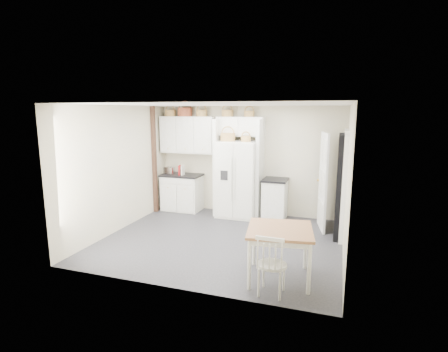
% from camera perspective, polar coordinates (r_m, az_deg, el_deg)
% --- Properties ---
extents(floor, '(4.50, 4.50, 0.00)m').
position_cam_1_polar(floor, '(6.94, -0.41, -10.40)').
color(floor, '#24232A').
rests_on(floor, ground).
extents(ceiling, '(4.50, 4.50, 0.00)m').
position_cam_1_polar(ceiling, '(6.48, -0.44, 11.59)').
color(ceiling, white).
rests_on(ceiling, wall_back).
extents(wall_back, '(4.50, 0.00, 4.50)m').
position_cam_1_polar(wall_back, '(8.48, 3.97, 2.53)').
color(wall_back, beige).
rests_on(wall_back, floor).
extents(wall_left, '(0.00, 4.00, 4.00)m').
position_cam_1_polar(wall_left, '(7.61, -16.66, 1.18)').
color(wall_left, beige).
rests_on(wall_left, floor).
extents(wall_right, '(0.00, 4.00, 4.00)m').
position_cam_1_polar(wall_right, '(6.25, 19.50, -0.98)').
color(wall_right, beige).
rests_on(wall_right, floor).
extents(refrigerator, '(0.93, 0.75, 1.80)m').
position_cam_1_polar(refrigerator, '(8.25, 2.31, -0.49)').
color(refrigerator, white).
rests_on(refrigerator, floor).
extents(base_cab_left, '(0.95, 0.60, 0.88)m').
position_cam_1_polar(base_cab_left, '(8.92, -6.83, -2.76)').
color(base_cab_left, white).
rests_on(base_cab_left, floor).
extents(base_cab_right, '(0.52, 0.62, 0.91)m').
position_cam_1_polar(base_cab_right, '(8.21, 8.30, -3.86)').
color(base_cab_right, white).
rests_on(base_cab_right, floor).
extents(dining_table, '(1.07, 1.07, 0.78)m').
position_cam_1_polar(dining_table, '(5.40, 9.01, -12.39)').
color(dining_table, brown).
rests_on(dining_table, floor).
extents(windsor_chair, '(0.42, 0.39, 0.85)m').
position_cam_1_polar(windsor_chair, '(4.95, 7.81, -14.17)').
color(windsor_chair, white).
rests_on(windsor_chair, floor).
extents(counter_left, '(0.99, 0.64, 0.04)m').
position_cam_1_polar(counter_left, '(8.82, -6.90, 0.15)').
color(counter_left, black).
rests_on(counter_left, base_cab_left).
extents(counter_right, '(0.56, 0.66, 0.04)m').
position_cam_1_polar(counter_right, '(8.10, 8.39, -0.62)').
color(counter_right, black).
rests_on(counter_right, base_cab_right).
extents(toaster, '(0.28, 0.19, 0.18)m').
position_cam_1_polar(toaster, '(8.87, -8.90, 0.87)').
color(toaster, silver).
rests_on(toaster, counter_left).
extents(cookbook_red, '(0.07, 0.16, 0.24)m').
position_cam_1_polar(cookbook_red, '(8.74, -7.26, 0.96)').
color(cookbook_red, '#B41515').
rests_on(cookbook_red, counter_left).
extents(cookbook_cream, '(0.04, 0.16, 0.24)m').
position_cam_1_polar(cookbook_cream, '(8.70, -6.74, 0.92)').
color(cookbook_cream, beige).
rests_on(cookbook_cream, counter_left).
extents(basket_upper_a, '(0.27, 0.27, 0.15)m').
position_cam_1_polar(basket_upper_a, '(8.95, -8.76, 10.10)').
color(basket_upper_a, brown).
rests_on(basket_upper_a, upper_cabinet).
extents(basket_upper_b, '(0.36, 0.36, 0.21)m').
position_cam_1_polar(basket_upper_b, '(8.77, -6.39, 10.33)').
color(basket_upper_b, '#642D14').
rests_on(basket_upper_b, upper_cabinet).
extents(basket_upper_c, '(0.28, 0.28, 0.16)m').
position_cam_1_polar(basket_upper_c, '(8.59, -3.68, 10.19)').
color(basket_upper_c, brown).
rests_on(basket_upper_c, upper_cabinet).
extents(basket_bridge_a, '(0.28, 0.28, 0.16)m').
position_cam_1_polar(basket_bridge_a, '(8.37, 0.56, 10.20)').
color(basket_bridge_a, brown).
rests_on(basket_bridge_a, bridge_cabinet).
extents(basket_bridge_b, '(0.24, 0.24, 0.14)m').
position_cam_1_polar(basket_bridge_b, '(8.22, 4.14, 10.09)').
color(basket_bridge_b, brown).
rests_on(basket_bridge_b, bridge_cabinet).
extents(basket_fridge_a, '(0.34, 0.34, 0.18)m').
position_cam_1_polar(basket_fridge_a, '(8.09, 0.62, 6.39)').
color(basket_fridge_a, brown).
rests_on(basket_fridge_a, refrigerator).
extents(basket_fridge_b, '(0.23, 0.23, 0.12)m').
position_cam_1_polar(basket_fridge_b, '(7.97, 3.59, 6.08)').
color(basket_fridge_b, brown).
rests_on(basket_fridge_b, refrigerator).
extents(upper_cabinet, '(1.40, 0.34, 0.90)m').
position_cam_1_polar(upper_cabinet, '(8.76, -5.87, 6.70)').
color(upper_cabinet, white).
rests_on(upper_cabinet, wall_back).
extents(bridge_cabinet, '(1.12, 0.34, 0.45)m').
position_cam_1_polar(bridge_cabinet, '(8.28, 2.73, 8.08)').
color(bridge_cabinet, white).
rests_on(bridge_cabinet, wall_back).
extents(fridge_panel_left, '(0.08, 0.60, 2.30)m').
position_cam_1_polar(fridge_panel_left, '(8.41, -0.92, 1.45)').
color(fridge_panel_left, white).
rests_on(fridge_panel_left, floor).
extents(fridge_panel_right, '(0.08, 0.60, 2.30)m').
position_cam_1_polar(fridge_panel_right, '(8.13, 5.88, 1.08)').
color(fridge_panel_right, white).
rests_on(fridge_panel_right, floor).
extents(trim_post, '(0.09, 0.09, 2.60)m').
position_cam_1_polar(trim_post, '(8.71, -11.30, 2.56)').
color(trim_post, '#422B1A').
rests_on(trim_post, floor).
extents(doorway_void, '(0.18, 0.85, 2.05)m').
position_cam_1_polar(doorway_void, '(7.28, 18.57, -1.55)').
color(doorway_void, black).
rests_on(doorway_void, floor).
extents(door_slab, '(0.21, 0.79, 2.05)m').
position_cam_1_polar(door_slab, '(7.61, 15.87, -0.89)').
color(door_slab, white).
rests_on(door_slab, floor).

